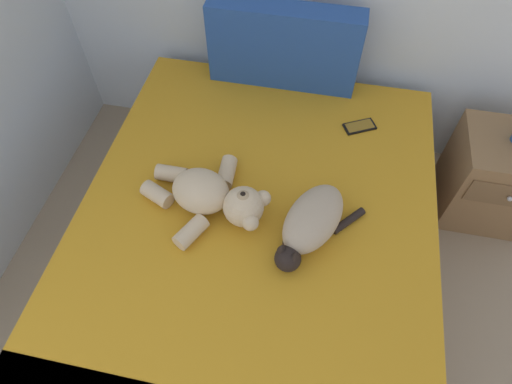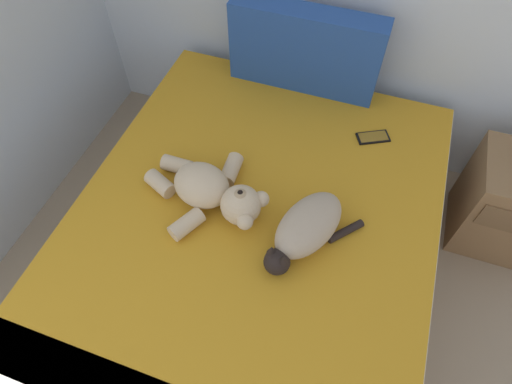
{
  "view_description": "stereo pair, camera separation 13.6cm",
  "coord_description": "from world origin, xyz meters",
  "px_view_note": "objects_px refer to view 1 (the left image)",
  "views": [
    {
      "loc": [
        1.44,
        2.56,
        2.0
      ],
      "look_at": [
        1.24,
        3.55,
        0.59
      ],
      "focal_mm": 30.08,
      "sensor_mm": 36.0,
      "label": 1
    },
    {
      "loc": [
        1.57,
        2.6,
        2.0
      ],
      "look_at": [
        1.24,
        3.55,
        0.59
      ],
      "focal_mm": 30.08,
      "sensor_mm": 36.0,
      "label": 2
    }
  ],
  "objects_px": {
    "cat": "(311,222)",
    "teddy_bear": "(213,196)",
    "bed": "(254,253)",
    "cell_phone": "(360,126)",
    "patterned_cushion": "(284,47)",
    "nightstand": "(493,178)"
  },
  "relations": [
    {
      "from": "cat",
      "to": "teddy_bear",
      "type": "xyz_separation_m",
      "value": [
        -0.4,
        0.04,
        0.0
      ]
    },
    {
      "from": "bed",
      "to": "teddy_bear",
      "type": "xyz_separation_m",
      "value": [
        -0.18,
        0.04,
        0.34
      ]
    },
    {
      "from": "patterned_cushion",
      "to": "cell_phone",
      "type": "height_order",
      "value": "patterned_cushion"
    },
    {
      "from": "bed",
      "to": "patterned_cushion",
      "type": "height_order",
      "value": "patterned_cushion"
    },
    {
      "from": "cat",
      "to": "patterned_cushion",
      "type": "bearing_deg",
      "value": 106.27
    },
    {
      "from": "bed",
      "to": "cat",
      "type": "relative_size",
      "value": 4.62
    },
    {
      "from": "patterned_cushion",
      "to": "cat",
      "type": "height_order",
      "value": "patterned_cushion"
    },
    {
      "from": "patterned_cushion",
      "to": "cell_phone",
      "type": "bearing_deg",
      "value": -31.89
    },
    {
      "from": "bed",
      "to": "cat",
      "type": "xyz_separation_m",
      "value": [
        0.22,
        -0.0,
        0.34
      ]
    },
    {
      "from": "bed",
      "to": "patterned_cushion",
      "type": "xyz_separation_m",
      "value": [
        -0.03,
        0.88,
        0.47
      ]
    },
    {
      "from": "nightstand",
      "to": "bed",
      "type": "bearing_deg",
      "value": -149.07
    },
    {
      "from": "nightstand",
      "to": "patterned_cushion",
      "type": "bearing_deg",
      "value": 169.7
    },
    {
      "from": "bed",
      "to": "cell_phone",
      "type": "relative_size",
      "value": 11.8
    },
    {
      "from": "bed",
      "to": "cell_phone",
      "type": "xyz_separation_m",
      "value": [
        0.38,
        0.62,
        0.27
      ]
    },
    {
      "from": "teddy_bear",
      "to": "cat",
      "type": "bearing_deg",
      "value": -5.97
    },
    {
      "from": "patterned_cushion",
      "to": "nightstand",
      "type": "bearing_deg",
      "value": -10.3
    },
    {
      "from": "cat",
      "to": "cell_phone",
      "type": "relative_size",
      "value": 2.55
    },
    {
      "from": "bed",
      "to": "nightstand",
      "type": "distance_m",
      "value": 1.3
    },
    {
      "from": "patterned_cushion",
      "to": "cat",
      "type": "relative_size",
      "value": 1.74
    },
    {
      "from": "patterned_cushion",
      "to": "teddy_bear",
      "type": "distance_m",
      "value": 0.86
    },
    {
      "from": "patterned_cushion",
      "to": "teddy_bear",
      "type": "bearing_deg",
      "value": -99.65
    },
    {
      "from": "teddy_bear",
      "to": "cell_phone",
      "type": "xyz_separation_m",
      "value": [
        0.56,
        0.58,
        -0.07
      ]
    }
  ]
}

